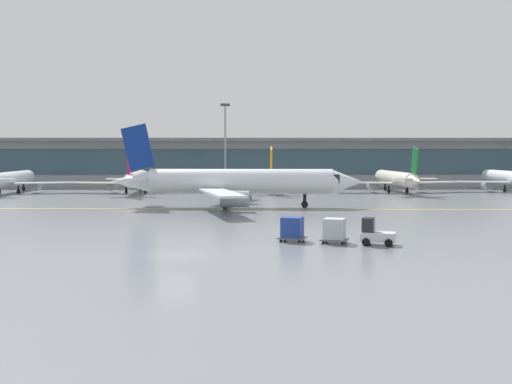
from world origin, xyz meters
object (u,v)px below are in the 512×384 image
object	(u,v)px
baggage_tug	(375,233)
cargo_dolly_lead	(334,230)
gate_airplane_2	(136,179)
gate_airplane_3	(269,178)
gate_airplane_1	(11,179)
gate_airplane_4	(396,179)
apron_light_mast_1	(225,142)
cargo_dolly_trailing	(292,228)
taxiing_regional_jet	(238,182)
gate_airplane_5	(511,178)

from	to	relation	value
baggage_tug	cargo_dolly_lead	xyz separation A→B (m)	(-3.02, 0.96, 0.16)
gate_airplane_2	gate_airplane_3	size ratio (longest dim) A/B	1.00
baggage_tug	cargo_dolly_lead	bearing A→B (deg)	180.00
gate_airplane_1	gate_airplane_4	bearing A→B (deg)	-90.86
baggage_tug	apron_light_mast_1	bearing A→B (deg)	118.95
gate_airplane_4	cargo_dolly_lead	size ratio (longest dim) A/B	9.53
gate_airplane_2	apron_light_mast_1	size ratio (longest dim) A/B	1.48
gate_airplane_2	gate_airplane_4	bearing A→B (deg)	-93.27
cargo_dolly_lead	cargo_dolly_trailing	xyz separation A→B (m)	(-3.23, 1.02, 0.00)
gate_airplane_3	cargo_dolly_lead	size ratio (longest dim) A/B	9.50
gate_airplane_2	gate_airplane_4	world-z (taller)	same
gate_airplane_1	taxiing_regional_jet	world-z (taller)	taxiing_regional_jet
baggage_tug	cargo_dolly_lead	distance (m)	3.17
cargo_dolly_lead	apron_light_mast_1	bearing A→B (deg)	116.68
gate_airplane_1	cargo_dolly_lead	size ratio (longest dim) A/B	9.51
apron_light_mast_1	gate_airplane_3	bearing A→B (deg)	-45.72
gate_airplane_5	cargo_dolly_trailing	distance (m)	72.49
gate_airplane_2	gate_airplane_5	size ratio (longest dim) A/B	1.00
gate_airplane_2	cargo_dolly_lead	world-z (taller)	gate_airplane_2
baggage_tug	gate_airplane_5	bearing A→B (deg)	76.86
gate_airplane_4	apron_light_mast_1	bearing A→B (deg)	64.28
gate_airplane_2	apron_light_mast_1	world-z (taller)	apron_light_mast_1
gate_airplane_3	gate_airplane_4	size ratio (longest dim) A/B	1.00
gate_airplane_1	taxiing_regional_jet	xyz separation A→B (m)	(38.77, -26.78, 0.83)
taxiing_regional_jet	apron_light_mast_1	world-z (taller)	apron_light_mast_1
gate_airplane_1	gate_airplane_3	xyz separation A→B (m)	(43.68, 4.13, 0.00)
gate_airplane_5	baggage_tug	bearing A→B (deg)	144.66
gate_airplane_4	apron_light_mast_1	size ratio (longest dim) A/B	1.48
gate_airplane_1	baggage_tug	bearing A→B (deg)	-140.72
gate_airplane_2	apron_light_mast_1	distance (m)	19.84
taxiing_regional_jet	apron_light_mast_1	distance (m)	39.53
apron_light_mast_1	gate_airplane_2	bearing A→B (deg)	-141.44
gate_airplane_2	baggage_tug	world-z (taller)	gate_airplane_2
gate_airplane_3	gate_airplane_5	bearing A→B (deg)	-92.35
taxiing_regional_jet	cargo_dolly_trailing	bearing A→B (deg)	-78.52
cargo_dolly_lead	cargo_dolly_trailing	world-z (taller)	same
gate_airplane_5	apron_light_mast_1	size ratio (longest dim) A/B	1.48
cargo_dolly_lead	gate_airplane_2	bearing A→B (deg)	131.74
cargo_dolly_trailing	apron_light_mast_1	bearing A→B (deg)	114.15
gate_airplane_1	cargo_dolly_lead	xyz separation A→B (m)	(46.88, -56.98, -1.30)
gate_airplane_1	apron_light_mast_1	size ratio (longest dim) A/B	1.48
baggage_tug	cargo_dolly_lead	size ratio (longest dim) A/B	1.17
cargo_dolly_trailing	cargo_dolly_lead	bearing A→B (deg)	-0.00
gate_airplane_3	taxiing_regional_jet	size ratio (longest dim) A/B	0.74
gate_airplane_2	taxiing_regional_jet	world-z (taller)	taxiing_regional_jet
cargo_dolly_trailing	apron_light_mast_1	world-z (taller)	apron_light_mast_1
gate_airplane_1	cargo_dolly_trailing	distance (m)	70.98
gate_airplane_4	baggage_tug	world-z (taller)	gate_airplane_4
cargo_dolly_lead	apron_light_mast_1	xyz separation A→B (m)	(-11.13, 69.24, 7.63)
gate_airplane_2	cargo_dolly_lead	distance (m)	63.07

